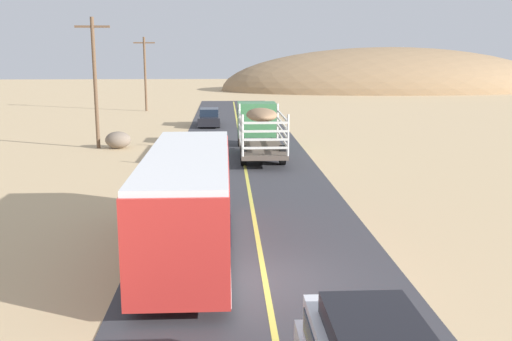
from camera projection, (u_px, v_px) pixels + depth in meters
name	position (u px, v px, depth m)	size (l,w,h in m)	color
ground_plane	(265.00, 281.00, 16.44)	(240.00, 240.00, 0.00)	tan
road_surface	(265.00, 281.00, 16.44)	(8.00, 120.00, 0.02)	#38383D
road_centre_line	(265.00, 280.00, 16.44)	(0.16, 117.60, 0.00)	#D8CC4C
livestock_truck	(258.00, 124.00, 37.16)	(2.53, 9.70, 3.02)	#3F7F4C
bus	(188.00, 201.00, 18.23)	(2.54, 10.00, 3.21)	red
car_far	(209.00, 118.00, 50.14)	(1.80, 4.40, 1.46)	black
power_pole_mid	(95.00, 79.00, 37.97)	(2.20, 0.24, 8.36)	brown
power_pole_far	(145.00, 72.00, 61.88)	(2.20, 0.24, 7.67)	brown
boulder_near_shoulder	(118.00, 140.00, 38.69)	(1.65, 1.40, 1.11)	#756656
distant_hill	(389.00, 90.00, 95.88)	(54.19, 24.37, 13.69)	#957553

